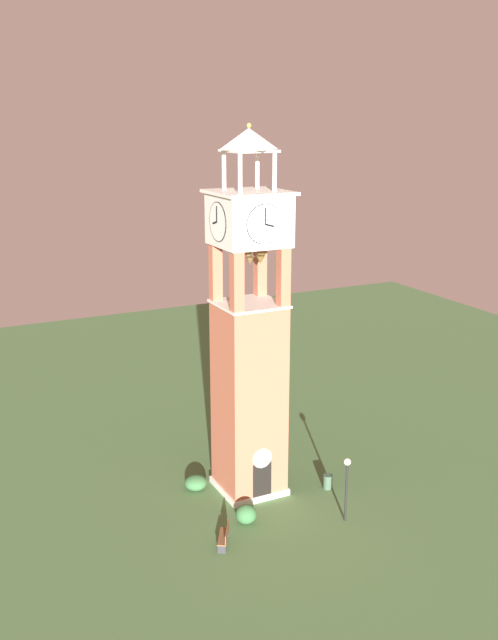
{
  "coord_description": "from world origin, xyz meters",
  "views": [
    {
      "loc": [
        -16.3,
        -33.09,
        20.07
      ],
      "look_at": [
        0.0,
        0.0,
        9.81
      ],
      "focal_mm": 40.94,
      "sensor_mm": 36.0,
      "label": 1
    }
  ],
  "objects_px": {
    "trash_bin": "(328,482)",
    "lamp_post": "(347,477)",
    "clock_tower": "(249,350)",
    "park_bench": "(225,536)"
  },
  "relations": [
    {
      "from": "clock_tower",
      "to": "trash_bin",
      "type": "relative_size",
      "value": 24.78
    },
    {
      "from": "park_bench",
      "to": "lamp_post",
      "type": "relative_size",
      "value": 0.46
    },
    {
      "from": "clock_tower",
      "to": "park_bench",
      "type": "bearing_deg",
      "value": -128.14
    },
    {
      "from": "trash_bin",
      "to": "lamp_post",
      "type": "bearing_deg",
      "value": -107.02
    },
    {
      "from": "trash_bin",
      "to": "clock_tower",
      "type": "bearing_deg",
      "value": 153.96
    },
    {
      "from": "park_bench",
      "to": "lamp_post",
      "type": "distance_m",
      "value": 6.83
    },
    {
      "from": "park_bench",
      "to": "clock_tower",
      "type": "bearing_deg",
      "value": 51.86
    },
    {
      "from": "park_bench",
      "to": "lamp_post",
      "type": "bearing_deg",
      "value": -6.42
    },
    {
      "from": "clock_tower",
      "to": "trash_bin",
      "type": "xyz_separation_m",
      "value": [
        3.96,
        -1.94,
        -7.74
      ]
    },
    {
      "from": "clock_tower",
      "to": "trash_bin",
      "type": "height_order",
      "value": "clock_tower"
    }
  ]
}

